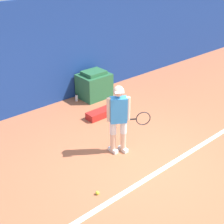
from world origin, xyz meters
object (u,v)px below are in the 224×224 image
Objects in this scene: tennis_ball at (97,193)px; covered_chair at (94,85)px; tennis_player at (119,117)px; equipment_bag at (100,114)px; water_bottle at (77,98)px.

covered_chair is at bearing 52.51° from tennis_ball.
tennis_player reaches higher than tennis_ball.
covered_chair is at bearing 95.35° from tennis_player.
water_bottle reaches higher than equipment_bag.
covered_chair is 0.65m from water_bottle.
tennis_ball is at bearing -120.01° from water_bottle.
tennis_player is at bearing -106.44° from water_bottle.
tennis_player reaches higher than covered_chair.
tennis_ball is (-1.20, -0.76, -0.81)m from tennis_player.
tennis_ball is 0.32× the size of water_bottle.
equipment_bag is (0.70, 1.49, -0.75)m from tennis_player.
covered_chair is at bearing -10.59° from water_bottle.
water_bottle is at bearing 169.41° from covered_chair.
water_bottle is at bearing 59.99° from tennis_ball.
covered_chair reaches higher than equipment_bag.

